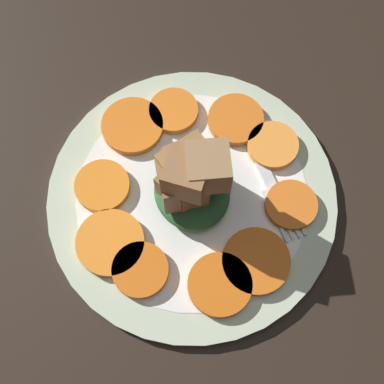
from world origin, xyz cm
name	(u,v)px	position (x,y,z in cm)	size (l,w,h in cm)	color
table_slab	(192,202)	(0.00, 0.00, 1.00)	(120.00, 120.00, 2.00)	black
plate	(192,197)	(0.00, 0.00, 2.52)	(29.87, 29.87, 1.05)	beige
carrot_slice_0	(217,285)	(-9.66, 0.28, 3.55)	(6.24, 6.24, 0.89)	orange
carrot_slice_1	(256,261)	(-8.45, -4.04, 3.55)	(6.67, 6.67, 0.89)	orange
carrot_slice_2	(291,205)	(-3.95, -9.30, 3.55)	(5.29, 5.29, 0.89)	orange
carrot_slice_3	(273,145)	(2.90, -9.71, 3.55)	(5.40, 5.40, 0.89)	orange
carrot_slice_4	(236,119)	(6.93, -6.88, 3.55)	(6.00, 6.00, 0.89)	orange
carrot_slice_5	(174,111)	(9.79, -0.74, 3.55)	(5.33, 5.33, 0.89)	orange
carrot_slice_6	(132,126)	(9.24, 3.98, 3.55)	(6.64, 6.64, 0.89)	orange
carrot_slice_7	(102,186)	(3.37, 8.60, 3.55)	(5.66, 5.66, 0.89)	orange
carrot_slice_8	(110,243)	(-2.72, 9.16, 3.55)	(6.80, 6.80, 0.89)	orange
carrot_slice_9	(140,270)	(-6.17, 6.98, 3.55)	(5.53, 5.53, 0.89)	orange
center_pile	(190,179)	(0.17, 0.16, 7.39)	(8.45, 7.60, 9.99)	#2D6033
fork	(263,168)	(0.77, -7.98, 3.30)	(17.30, 3.22, 0.40)	silver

